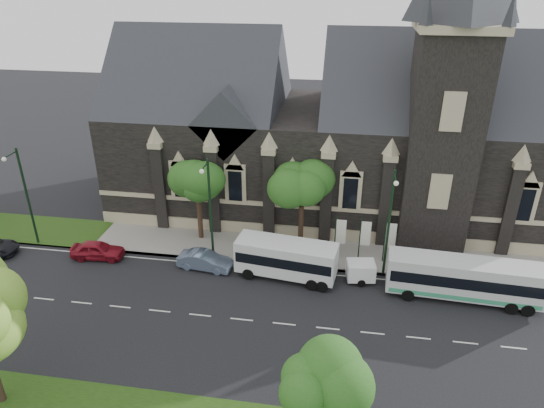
% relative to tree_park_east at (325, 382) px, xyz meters
% --- Properties ---
extents(ground, '(160.00, 160.00, 0.00)m').
position_rel_tree_park_east_xyz_m(ground, '(-6.18, 9.32, -4.62)').
color(ground, black).
rests_on(ground, ground).
extents(sidewalk, '(80.00, 5.00, 0.15)m').
position_rel_tree_park_east_xyz_m(sidewalk, '(-6.18, 18.82, -4.54)').
color(sidewalk, gray).
rests_on(sidewalk, ground).
extents(museum, '(40.00, 17.70, 29.90)m').
position_rel_tree_park_east_xyz_m(museum, '(-1.06, 28.10, 3.55)').
color(museum, black).
rests_on(museum, ground).
extents(tree_park_east, '(3.40, 3.40, 6.28)m').
position_rel_tree_park_east_xyz_m(tree_park_east, '(0.00, 0.00, 0.00)').
color(tree_park_east, black).
rests_on(tree_park_east, ground).
extents(tree_walk_right, '(4.08, 4.08, 7.80)m').
position_rel_tree_park_east_xyz_m(tree_walk_right, '(-2.96, 20.04, 1.20)').
color(tree_walk_right, black).
rests_on(tree_walk_right, ground).
extents(tree_walk_left, '(3.91, 3.91, 7.64)m').
position_rel_tree_park_east_xyz_m(tree_walk_left, '(-11.97, 20.03, 1.12)').
color(tree_walk_left, black).
rests_on(tree_walk_left, ground).
extents(street_lamp_near, '(0.36, 1.88, 9.00)m').
position_rel_tree_park_east_xyz_m(street_lamp_near, '(3.82, 16.42, 0.49)').
color(street_lamp_near, black).
rests_on(street_lamp_near, ground).
extents(street_lamp_mid, '(0.36, 1.88, 9.00)m').
position_rel_tree_park_east_xyz_m(street_lamp_mid, '(-10.18, 16.42, 0.49)').
color(street_lamp_mid, black).
rests_on(street_lamp_mid, ground).
extents(street_lamp_far, '(0.36, 1.88, 9.00)m').
position_rel_tree_park_east_xyz_m(street_lamp_far, '(-26.18, 16.42, 0.49)').
color(street_lamp_far, black).
rests_on(street_lamp_far, ground).
extents(banner_flag_left, '(0.90, 0.10, 4.00)m').
position_rel_tree_park_east_xyz_m(banner_flag_left, '(0.11, 18.32, -2.24)').
color(banner_flag_left, black).
rests_on(banner_flag_left, ground).
extents(banner_flag_center, '(0.90, 0.10, 4.00)m').
position_rel_tree_park_east_xyz_m(banner_flag_center, '(2.11, 18.32, -2.24)').
color(banner_flag_center, black).
rests_on(banner_flag_center, ground).
extents(banner_flag_right, '(0.90, 0.10, 4.00)m').
position_rel_tree_park_east_xyz_m(banner_flag_right, '(4.11, 18.32, -2.24)').
color(banner_flag_right, black).
rests_on(banner_flag_right, ground).
extents(tour_coach, '(11.04, 3.10, 3.19)m').
position_rel_tree_park_east_xyz_m(tour_coach, '(9.34, 14.29, -2.88)').
color(tour_coach, silver).
rests_on(tour_coach, ground).
extents(shuttle_bus, '(8.10, 3.60, 3.03)m').
position_rel_tree_park_east_xyz_m(shuttle_bus, '(-3.80, 15.09, -2.87)').
color(shuttle_bus, silver).
rests_on(shuttle_bus, ground).
extents(box_trailer, '(3.16, 1.87, 1.64)m').
position_rel_tree_park_east_xyz_m(box_trailer, '(1.99, 15.38, -3.69)').
color(box_trailer, white).
rests_on(box_trailer, ground).
extents(sedan, '(4.57, 2.00, 1.46)m').
position_rel_tree_park_east_xyz_m(sedan, '(-10.46, 15.17, -3.89)').
color(sedan, slate).
rests_on(sedan, ground).
extents(car_far_red, '(4.54, 2.14, 1.50)m').
position_rel_tree_park_east_xyz_m(car_far_red, '(-19.81, 15.30, -3.87)').
color(car_far_red, maroon).
rests_on(car_far_red, ground).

